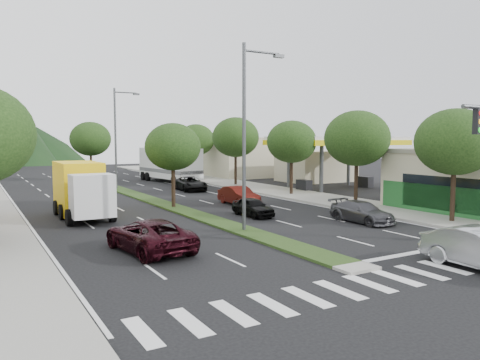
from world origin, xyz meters
TOP-DOWN VIEW (x-y plane):
  - ground at (0.00, 0.00)m, footprint 160.00×160.00m
  - sidewalk_right at (12.50, 25.00)m, footprint 5.00×90.00m
  - median at (0.00, 28.00)m, footprint 1.60×56.00m
  - crosswalk at (0.00, -2.00)m, footprint 19.00×2.20m
  - gas_canopy at (19.00, 22.00)m, footprint 12.20×8.20m
  - bldg_right_far at (19.50, 44.00)m, footprint 10.00×16.00m
  - tree_r_a at (12.00, 4.00)m, footprint 4.60×4.60m
  - tree_r_b at (12.00, 12.00)m, footprint 4.80×4.80m
  - tree_r_c at (12.00, 20.00)m, footprint 4.40×4.40m
  - tree_r_d at (12.00, 30.00)m, footprint 5.00×5.00m
  - tree_r_e at (12.00, 40.00)m, footprint 4.60×4.60m
  - tree_med_near at (0.00, 18.00)m, footprint 4.00×4.00m
  - tree_med_far at (0.00, 44.00)m, footprint 4.80×4.80m
  - streetlight_near at (0.21, 8.00)m, footprint 2.60×0.25m
  - streetlight_mid at (0.21, 33.00)m, footprint 2.60×0.25m
  - suv_maroon at (-5.91, 6.30)m, footprint 3.04×5.53m
  - car_queue_a at (3.10, 12.11)m, footprint 1.47×3.57m
  - car_queue_b at (7.59, 6.94)m, footprint 1.89×4.41m
  - car_queue_c at (4.95, 17.14)m, footprint 1.50×4.28m
  - car_queue_d at (5.86, 28.11)m, footprint 2.70×5.04m
  - box_truck at (-6.59, 17.19)m, footprint 2.83×7.13m
  - motorhome at (7.55, 37.78)m, footprint 4.21×10.54m

SIDE VIEW (x-z plane):
  - ground at x=0.00m, z-range 0.00..0.00m
  - crosswalk at x=0.00m, z-range 0.00..0.01m
  - median at x=0.00m, z-range 0.00..0.12m
  - sidewalk_right at x=12.50m, z-range 0.00..0.15m
  - car_queue_a at x=3.10m, z-range 0.00..1.21m
  - car_queue_b at x=7.59m, z-range 0.00..1.27m
  - car_queue_d at x=5.86m, z-range 0.00..1.35m
  - car_queue_c at x=4.95m, z-range 0.00..1.41m
  - suv_maroon at x=-5.91m, z-range 0.00..1.47m
  - box_truck at x=-6.59m, z-range -0.09..3.41m
  - motorhome at x=7.55m, z-range 0.13..4.07m
  - bldg_right_far at x=19.50m, z-range 0.00..5.20m
  - tree_med_near at x=0.00m, z-range 1.42..7.44m
  - gas_canopy at x=19.00m, z-range 2.02..7.27m
  - tree_r_c at x=12.00m, z-range 1.51..7.99m
  - tree_r_a at x=12.00m, z-range 1.50..8.14m
  - tree_r_e at x=12.00m, z-range 1.54..8.25m
  - tree_med_far at x=0.00m, z-range 1.54..8.47m
  - tree_r_b at x=12.00m, z-range 1.57..8.50m
  - tree_r_d at x=12.00m, z-range 1.60..8.76m
  - streetlight_near at x=0.21m, z-range 0.58..10.58m
  - streetlight_mid at x=0.21m, z-range 0.58..10.58m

